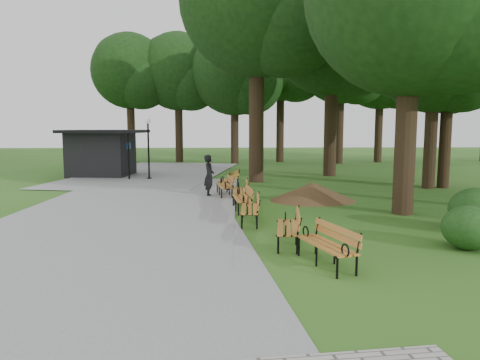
{
  "coord_description": "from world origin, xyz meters",
  "views": [
    {
      "loc": [
        -0.48,
        -14.08,
        2.94
      ],
      "look_at": [
        0.07,
        1.3,
        1.1
      ],
      "focal_mm": 33.14,
      "sensor_mm": 36.0,
      "label": 1
    }
  ],
  "objects_px": {
    "bench_1": "(287,228)",
    "lawn_tree_5": "(451,37)",
    "bench_5": "(224,186)",
    "bench_3": "(242,199)",
    "bench_6": "(229,180)",
    "bench_0": "(326,245)",
    "dirt_mound": "(313,192)",
    "lawn_tree_4": "(333,31)",
    "person": "(209,176)",
    "bench_4": "(240,191)",
    "kiosk": "(101,153)",
    "lawn_tree_1": "(435,51)",
    "bench_2": "(249,209)",
    "lamp_post": "(148,136)"
  },
  "relations": [
    {
      "from": "dirt_mound",
      "to": "bench_2",
      "type": "bearing_deg",
      "value": -124.08
    },
    {
      "from": "lamp_post",
      "to": "bench_2",
      "type": "bearing_deg",
      "value": -66.71
    },
    {
      "from": "lamp_post",
      "to": "bench_5",
      "type": "distance_m",
      "value": 7.8
    },
    {
      "from": "lamp_post",
      "to": "bench_4",
      "type": "relative_size",
      "value": 1.82
    },
    {
      "from": "lamp_post",
      "to": "lawn_tree_5",
      "type": "bearing_deg",
      "value": -14.9
    },
    {
      "from": "bench_1",
      "to": "bench_5",
      "type": "distance_m",
      "value": 8.16
    },
    {
      "from": "bench_4",
      "to": "person",
      "type": "bearing_deg",
      "value": -138.36
    },
    {
      "from": "bench_5",
      "to": "lawn_tree_5",
      "type": "bearing_deg",
      "value": 95.05
    },
    {
      "from": "person",
      "to": "bench_2",
      "type": "bearing_deg",
      "value": -164.2
    },
    {
      "from": "bench_3",
      "to": "bench_1",
      "type": "bearing_deg",
      "value": 7.04
    },
    {
      "from": "bench_3",
      "to": "kiosk",
      "type": "bearing_deg",
      "value": -150.05
    },
    {
      "from": "bench_3",
      "to": "lawn_tree_5",
      "type": "xyz_separation_m",
      "value": [
        10.06,
        5.69,
        6.72
      ]
    },
    {
      "from": "bench_3",
      "to": "dirt_mound",
      "type": "bearing_deg",
      "value": 120.99
    },
    {
      "from": "lawn_tree_5",
      "to": "lamp_post",
      "type": "bearing_deg",
      "value": 165.1
    },
    {
      "from": "lamp_post",
      "to": "bench_3",
      "type": "xyz_separation_m",
      "value": [
        4.87,
        -9.66,
        -2.01
      ]
    },
    {
      "from": "person",
      "to": "bench_6",
      "type": "height_order",
      "value": "person"
    },
    {
      "from": "person",
      "to": "bench_5",
      "type": "height_order",
      "value": "person"
    },
    {
      "from": "person",
      "to": "bench_6",
      "type": "distance_m",
      "value": 2.51
    },
    {
      "from": "bench_1",
      "to": "lawn_tree_5",
      "type": "bearing_deg",
      "value": 146.01
    },
    {
      "from": "kiosk",
      "to": "bench_3",
      "type": "xyz_separation_m",
      "value": [
        8.02,
        -11.56,
        -0.95
      ]
    },
    {
      "from": "person",
      "to": "lawn_tree_5",
      "type": "xyz_separation_m",
      "value": [
        11.32,
        2.33,
        6.27
      ]
    },
    {
      "from": "kiosk",
      "to": "lawn_tree_4",
      "type": "bearing_deg",
      "value": 4.88
    },
    {
      "from": "bench_4",
      "to": "bench_6",
      "type": "height_order",
      "value": "same"
    },
    {
      "from": "person",
      "to": "lawn_tree_4",
      "type": "xyz_separation_m",
      "value": [
        7.05,
        7.86,
        7.64
      ]
    },
    {
      "from": "bench_0",
      "to": "dirt_mound",
      "type": "bearing_deg",
      "value": 153.15
    },
    {
      "from": "dirt_mound",
      "to": "bench_4",
      "type": "bearing_deg",
      "value": -175.21
    },
    {
      "from": "lawn_tree_4",
      "to": "bench_0",
      "type": "bearing_deg",
      "value": -103.63
    },
    {
      "from": "dirt_mound",
      "to": "lawn_tree_5",
      "type": "xyz_separation_m",
      "value": [
        7.11,
        3.57,
        6.79
      ]
    },
    {
      "from": "lawn_tree_1",
      "to": "lawn_tree_4",
      "type": "xyz_separation_m",
      "value": [
        -3.49,
        5.66,
        2.04
      ]
    },
    {
      "from": "person",
      "to": "bench_1",
      "type": "xyz_separation_m",
      "value": [
        2.22,
        -7.93,
        -0.45
      ]
    },
    {
      "from": "bench_1",
      "to": "bench_2",
      "type": "relative_size",
      "value": 1.0
    },
    {
      "from": "bench_5",
      "to": "bench_2",
      "type": "bearing_deg",
      "value": 1.18
    },
    {
      "from": "bench_4",
      "to": "bench_5",
      "type": "relative_size",
      "value": 1.0
    },
    {
      "from": "bench_5",
      "to": "lawn_tree_5",
      "type": "relative_size",
      "value": 0.19
    },
    {
      "from": "lawn_tree_4",
      "to": "kiosk",
      "type": "bearing_deg",
      "value": 178.62
    },
    {
      "from": "bench_1",
      "to": "bench_3",
      "type": "bearing_deg",
      "value": -160.58
    },
    {
      "from": "bench_0",
      "to": "bench_1",
      "type": "height_order",
      "value": "same"
    },
    {
      "from": "dirt_mound",
      "to": "bench_5",
      "type": "relative_size",
      "value": 1.52
    },
    {
      "from": "bench_4",
      "to": "lawn_tree_5",
      "type": "height_order",
      "value": "lawn_tree_5"
    },
    {
      "from": "bench_4",
      "to": "bench_5",
      "type": "distance_m",
      "value": 1.68
    },
    {
      "from": "bench_6",
      "to": "lawn_tree_1",
      "type": "relative_size",
      "value": 0.2
    },
    {
      "from": "lawn_tree_5",
      "to": "bench_4",
      "type": "bearing_deg",
      "value": -159.22
    },
    {
      "from": "bench_3",
      "to": "bench_6",
      "type": "height_order",
      "value": "same"
    },
    {
      "from": "bench_0",
      "to": "bench_5",
      "type": "distance_m",
      "value": 9.93
    },
    {
      "from": "bench_2",
      "to": "bench_5",
      "type": "relative_size",
      "value": 1.0
    },
    {
      "from": "person",
      "to": "lawn_tree_4",
      "type": "distance_m",
      "value": 13.03
    },
    {
      "from": "person",
      "to": "lawn_tree_5",
      "type": "height_order",
      "value": "lawn_tree_5"
    },
    {
      "from": "bench_6",
      "to": "dirt_mound",
      "type": "bearing_deg",
      "value": 60.96
    },
    {
      "from": "kiosk",
      "to": "lawn_tree_1",
      "type": "bearing_deg",
      "value": -12.84
    },
    {
      "from": "bench_5",
      "to": "bench_6",
      "type": "bearing_deg",
      "value": 167.63
    }
  ]
}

